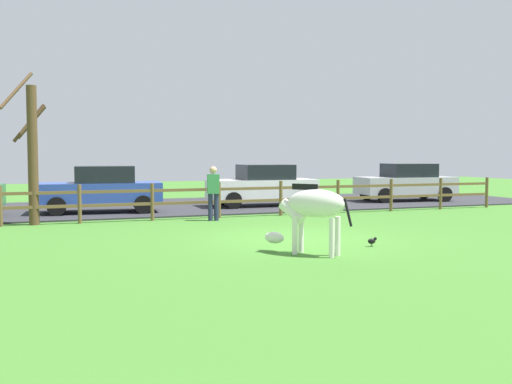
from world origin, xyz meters
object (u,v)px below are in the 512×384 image
visitor_near_fence (213,191)px  zebra (312,208)px  parked_car_white (263,185)px  crow_on_grass (372,241)px  parked_car_blue (101,189)px  bare_tree (32,150)px  parked_car_silver (406,182)px

visitor_near_fence → zebra: bearing=-88.7°
zebra → parked_car_white: bearing=74.2°
crow_on_grass → parked_car_blue: bearing=116.9°
bare_tree → parked_car_white: bearing=19.8°
parked_car_white → visitor_near_fence: 4.81m
crow_on_grass → parked_car_blue: (-4.74, 9.34, 0.72)m
visitor_near_fence → parked_car_white: bearing=50.9°
crow_on_grass → visitor_near_fence: bearing=106.8°
zebra → visitor_near_fence: 6.47m
parked_car_white → visitor_near_fence: (-3.03, -3.74, 0.06)m
zebra → crow_on_grass: bearing=15.5°
parked_car_silver → visitor_near_fence: size_ratio=2.54×
parked_car_white → parked_car_silver: bearing=1.4°
crow_on_grass → visitor_near_fence: (-1.81, 6.01, 0.78)m
zebra → parked_car_silver: size_ratio=0.39×
bare_tree → parked_car_silver: bearing=11.9°
zebra → crow_on_grass: (1.67, 0.46, -0.80)m
parked_car_silver → parked_car_white: bearing=-178.6°
crow_on_grass → zebra: bearing=-164.5°
zebra → visitor_near_fence: (-0.14, 6.47, -0.02)m
parked_car_white → parked_car_blue: (-5.96, -0.40, 0.00)m
parked_car_blue → visitor_near_fence: (2.93, -3.33, 0.06)m
visitor_near_fence → parked_car_silver: bearing=22.2°
parked_car_white → crow_on_grass: bearing=-97.2°
zebra → parked_car_blue: parked_car_blue is taller
bare_tree → visitor_near_fence: bearing=-9.2°
bare_tree → visitor_near_fence: 5.28m
zebra → crow_on_grass: zebra is taller
zebra → crow_on_grass: 1.91m
parked_car_blue → visitor_near_fence: bearing=-48.7°
zebra → parked_car_silver: 14.00m
zebra → visitor_near_fence: visitor_near_fence is taller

